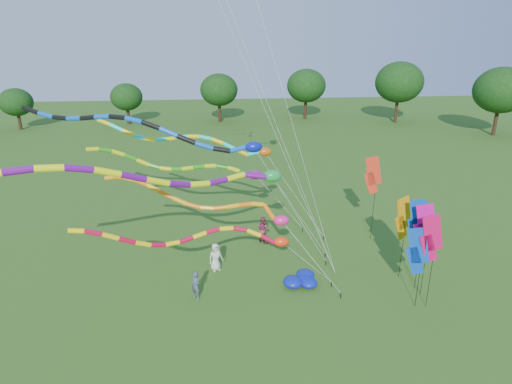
{
  "coord_description": "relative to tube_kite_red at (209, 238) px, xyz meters",
  "views": [
    {
      "loc": [
        -4.03,
        -16.11,
        12.5
      ],
      "look_at": [
        -1.77,
        5.26,
        4.8
      ],
      "focal_mm": 30.0,
      "sensor_mm": 36.0,
      "label": 1
    }
  ],
  "objects": [
    {
      "name": "ground",
      "position": [
        4.31,
        -2.41,
        -3.58
      ],
      "size": [
        160.0,
        160.0,
        0.0
      ],
      "primitive_type": "plane",
      "color": "#2B5616",
      "rests_on": "ground"
    },
    {
      "name": "person_b",
      "position": [
        -0.79,
        0.42,
        -2.82
      ],
      "size": [
        0.64,
        0.66,
        1.53
      ],
      "primitive_type": "imported",
      "rotation": [
        0.0,
        0.0,
        -0.88
      ],
      "color": "#424F5C",
      "rests_on": "ground"
    },
    {
      "name": "tube_kite_purple",
      "position": [
        -1.92,
        0.14,
        3.07
      ],
      "size": [
        17.15,
        7.13,
        8.69
      ],
      "rotation": [
        0.0,
        0.0,
        0.4
      ],
      "color": "black",
      "rests_on": "ground"
    },
    {
      "name": "banner_pole_magenta_b",
      "position": [
        10.31,
        -1.44,
        0.13
      ],
      "size": [
        1.16,
        0.19,
        4.98
      ],
      "rotation": [
        0.0,
        0.0,
        -0.09
      ],
      "color": "black",
      "rests_on": "ground"
    },
    {
      "name": "blue_nylon_heap",
      "position": [
        4.67,
        1.38,
        -3.33
      ],
      "size": [
        1.49,
        1.47,
        0.58
      ],
      "color": "#0D1DAE",
      "rests_on": "ground"
    },
    {
      "name": "banner_pole_orange",
      "position": [
        10.18,
        1.31,
        -0.01
      ],
      "size": [
        1.1,
        0.51,
        4.84
      ],
      "rotation": [
        0.0,
        0.0,
        0.39
      ],
      "color": "black",
      "rests_on": "ground"
    },
    {
      "name": "banner_pole_blue_a",
      "position": [
        9.81,
        -1.28,
        -0.57
      ],
      "size": [
        1.1,
        0.53,
        4.27
      ],
      "rotation": [
        0.0,
        0.0,
        -0.41
      ],
      "color": "black",
      "rests_on": "ground"
    },
    {
      "name": "banner_pole_magenta_a",
      "position": [
        10.57,
        -0.29,
        0.2
      ],
      "size": [
        1.14,
        0.38,
        5.05
      ],
      "rotation": [
        0.0,
        0.0,
        -0.27
      ],
      "color": "black",
      "rests_on": "ground"
    },
    {
      "name": "banner_pole_red",
      "position": [
        10.28,
        6.21,
        0.82
      ],
      "size": [
        1.15,
        0.33,
        5.68
      ],
      "rotation": [
        0.0,
        0.0,
        -0.22
      ],
      "color": "black",
      "rests_on": "ground"
    },
    {
      "name": "person_c",
      "position": [
        3.37,
        6.5,
        -2.7
      ],
      "size": [
        1.06,
        1.09,
        1.77
      ],
      "primitive_type": "imported",
      "rotation": [
        0.0,
        0.0,
        2.25
      ],
      "color": "#903446",
      "rests_on": "ground"
    },
    {
      "name": "tube_kite_red",
      "position": [
        0.0,
        0.0,
        0.0
      ],
      "size": [
        12.08,
        2.21,
        5.49
      ],
      "rotation": [
        0.0,
        0.0,
        0.13
      ],
      "color": "black",
      "rests_on": "ground"
    },
    {
      "name": "tube_kite_cyan",
      "position": [
        -0.27,
        7.29,
        2.96
      ],
      "size": [
        13.8,
        2.36,
        8.4
      ],
      "rotation": [
        0.0,
        0.0,
        -0.13
      ],
      "color": "black",
      "rests_on": "ground"
    },
    {
      "name": "banner_pole_blue_b",
      "position": [
        10.55,
        0.32,
        0.2
      ],
      "size": [
        1.09,
        0.54,
        5.05
      ],
      "rotation": [
        0.0,
        0.0,
        -0.42
      ],
      "color": "black",
      "rests_on": "ground"
    },
    {
      "name": "tube_kite_blue",
      "position": [
        -2.46,
        5.03,
        4.12
      ],
      "size": [
        16.82,
        4.48,
        9.48
      ],
      "rotation": [
        0.0,
        0.0,
        -0.22
      ],
      "color": "black",
      "rests_on": "ground"
    },
    {
      "name": "person_a",
      "position": [
        0.27,
        3.22,
        -2.76
      ],
      "size": [
        0.95,
        0.8,
        1.65
      ],
      "primitive_type": "imported",
      "rotation": [
        0.0,
        0.0,
        0.4
      ],
      "color": "beige",
      "rests_on": "ground"
    },
    {
      "name": "tube_kite_green",
      "position": [
        -0.71,
        7.91,
        1.23
      ],
      "size": [
        13.46,
        1.37,
        6.82
      ],
      "rotation": [
        0.0,
        0.0,
        -0.01
      ],
      "color": "black",
      "rests_on": "ground"
    },
    {
      "name": "tree_ring",
      "position": [
        2.32,
        2.06,
        1.96
      ],
      "size": [
        113.32,
        116.21,
        9.38
      ],
      "color": "#382314",
      "rests_on": "ground"
    },
    {
      "name": "tube_kite_orange",
      "position": [
        0.31,
        2.1,
        0.94
      ],
      "size": [
        11.92,
        4.5,
        6.26
      ],
      "rotation": [
        0.0,
        0.0,
        -0.38
      ],
      "color": "black",
      "rests_on": "ground"
    }
  ]
}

